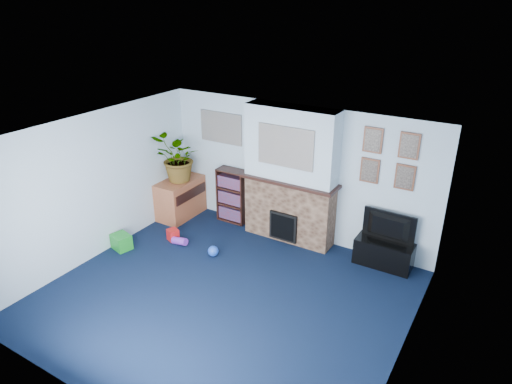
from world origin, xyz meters
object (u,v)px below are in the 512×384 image
Objects in this scene: television at (387,228)px; sideboard at (180,199)px; tv_stand at (384,253)px; bookshelf at (233,197)px.

television is 3.99m from sideboard.
bookshelf reaches higher than tv_stand.
bookshelf reaches higher than sideboard.
tv_stand is at bearing -1.48° from bookshelf.
television is at bearing 4.32° from sideboard.
sideboard is (-3.97, -0.30, -0.33)m from television.
television is 0.80× the size of bookshelf.
bookshelf reaches higher than television.
sideboard is (-1.00, -0.36, -0.15)m from bookshelf.
sideboard reaches higher than tv_stand.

